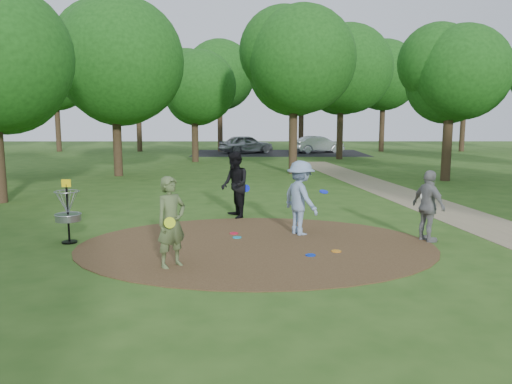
{
  "coord_description": "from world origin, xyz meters",
  "views": [
    {
      "loc": [
        -0.04,
        -11.4,
        3.01
      ],
      "look_at": [
        0.0,
        1.2,
        1.1
      ],
      "focal_mm": 35.0,
      "sensor_mm": 36.0,
      "label": 1
    }
  ],
  "objects": [
    {
      "name": "player_throwing_with_disc",
      "position": [
        1.14,
        1.13,
        0.95
      ],
      "size": [
        1.36,
        1.42,
        1.91
      ],
      "color": "#839EC4",
      "rests_on": "ground"
    },
    {
      "name": "dirt_clearing",
      "position": [
        0.0,
        0.0,
        0.01
      ],
      "size": [
        8.4,
        8.4,
        0.02
      ],
      "primitive_type": "cylinder",
      "color": "#47301C",
      "rests_on": "ground"
    },
    {
      "name": "disc_ground_blue",
      "position": [
        1.18,
        -0.9,
        0.03
      ],
      "size": [
        0.22,
        0.22,
        0.02
      ],
      "primitive_type": "cylinder",
      "color": "#0B2EC1",
      "rests_on": "dirt_clearing"
    },
    {
      "name": "tree_ring",
      "position": [
        1.86,
        8.56,
        5.26
      ],
      "size": [
        36.9,
        45.5,
        9.12
      ],
      "color": "#332316",
      "rests_on": "ground"
    },
    {
      "name": "player_observer_with_disc",
      "position": [
        -1.7,
        -1.66,
        0.92
      ],
      "size": [
        0.79,
        0.79,
        1.85
      ],
      "color": "#52643A",
      "rests_on": "ground"
    },
    {
      "name": "footpath",
      "position": [
        6.5,
        2.0,
        0.01
      ],
      "size": [
        7.55,
        39.89,
        0.01
      ],
      "primitive_type": "cube",
      "rotation": [
        0.0,
        0.0,
        0.14
      ],
      "color": "#8C7A5B",
      "rests_on": "ground"
    },
    {
      "name": "ground",
      "position": [
        0.0,
        0.0,
        0.0
      ],
      "size": [
        100.0,
        100.0,
        0.0
      ],
      "primitive_type": "plane",
      "color": "#2D5119",
      "rests_on": "ground"
    },
    {
      "name": "disc_ground_cyan",
      "position": [
        -0.48,
        0.71,
        0.03
      ],
      "size": [
        0.22,
        0.22,
        0.02
      ],
      "primitive_type": "cylinder",
      "color": "#19A0C8",
      "rests_on": "dirt_clearing"
    },
    {
      "name": "disc_golf_basket",
      "position": [
        -4.5,
        0.3,
        0.87
      ],
      "size": [
        0.63,
        0.63,
        1.54
      ],
      "color": "black",
      "rests_on": "ground"
    },
    {
      "name": "car_right",
      "position": [
        5.3,
        30.32,
        0.7
      ],
      "size": [
        4.5,
        2.82,
        1.4
      ],
      "primitive_type": "imported",
      "rotation": [
        0.0,
        0.0,
        1.91
      ],
      "color": "#B7BCC0",
      "rests_on": "ground"
    },
    {
      "name": "parking_lot",
      "position": [
        2.0,
        30.0,
        0.0
      ],
      "size": [
        14.0,
        8.0,
        0.01
      ],
      "primitive_type": "cube",
      "color": "black",
      "rests_on": "ground"
    },
    {
      "name": "disc_ground_orange",
      "position": [
        1.79,
        -0.58,
        0.03
      ],
      "size": [
        0.22,
        0.22,
        0.02
      ],
      "primitive_type": "cylinder",
      "color": "orange",
      "rests_on": "dirt_clearing"
    },
    {
      "name": "car_left",
      "position": [
        -0.71,
        29.81,
        0.75
      ],
      "size": [
        4.77,
        3.45,
        1.51
      ],
      "primitive_type": "imported",
      "rotation": [
        0.0,
        0.0,
        2.0
      ],
      "color": "#A6A7AE",
      "rests_on": "ground"
    },
    {
      "name": "disc_ground_red",
      "position": [
        -0.57,
        1.15,
        0.03
      ],
      "size": [
        0.22,
        0.22,
        0.02
      ],
      "primitive_type": "cylinder",
      "color": "red",
      "rests_on": "dirt_clearing"
    },
    {
      "name": "player_walking_with_disc",
      "position": [
        -0.63,
        3.31,
        1.0
      ],
      "size": [
        1.03,
        1.16,
        1.99
      ],
      "color": "black",
      "rests_on": "ground"
    },
    {
      "name": "player_waiting_with_disc",
      "position": [
        4.16,
        0.4,
        0.87
      ],
      "size": [
        0.8,
        1.11,
        1.75
      ],
      "color": "gray",
      "rests_on": "ground"
    }
  ]
}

